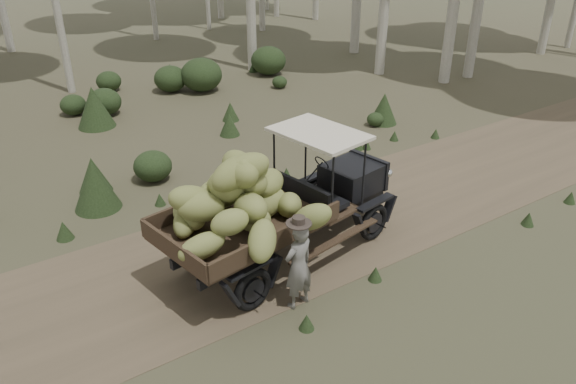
# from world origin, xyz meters

# --- Properties ---
(ground) EXTENTS (120.00, 120.00, 0.00)m
(ground) POSITION_xyz_m (0.00, 0.00, 0.00)
(ground) COLOR #473D2B
(ground) RESTS_ON ground
(dirt_track) EXTENTS (70.00, 4.00, 0.01)m
(dirt_track) POSITION_xyz_m (0.00, 0.00, 0.00)
(dirt_track) COLOR brown
(dirt_track) RESTS_ON ground
(banana_truck) EXTENTS (5.49, 3.04, 2.67)m
(banana_truck) POSITION_xyz_m (-3.06, -0.62, 1.57)
(banana_truck) COLOR black
(banana_truck) RESTS_ON ground
(farmer) EXTENTS (0.66, 0.50, 1.80)m
(farmer) POSITION_xyz_m (-3.10, -1.97, 0.85)
(farmer) COLOR #605E58
(farmer) RESTS_ON ground
(undergrowth) EXTENTS (23.86, 24.18, 1.34)m
(undergrowth) POSITION_xyz_m (0.07, 1.94, 0.54)
(undergrowth) COLOR #233319
(undergrowth) RESTS_ON ground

